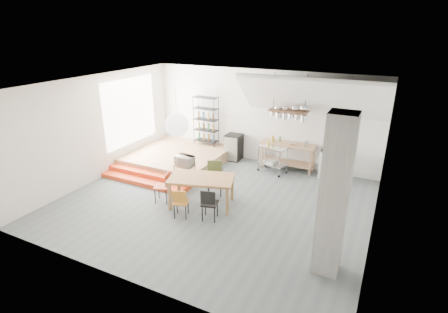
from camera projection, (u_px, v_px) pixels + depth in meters
The scene contains 26 objects.
floor at pixel (214, 202), 9.58m from camera, with size 8.00×8.00×0.00m, color slate.
wall_back at pixel (261, 117), 11.95m from camera, with size 8.00×0.04×3.20m, color silver.
wall_left at pixel (98, 128), 10.67m from camera, with size 0.04×7.00×3.20m, color silver.
wall_right at pixel (381, 175), 7.35m from camera, with size 0.04×7.00×3.20m, color silver.
ceiling at pixel (213, 85), 8.45m from camera, with size 8.00×7.00×0.02m, color white.
slope_ceiling at pixel (312, 97), 10.36m from camera, with size 4.40×1.80×0.15m, color white.
window_pane at pixel (131, 111), 11.85m from camera, with size 0.02×2.50×2.20m, color white.
platform at pixel (178, 158), 12.22m from camera, with size 3.00×3.00×0.40m, color #99704C.
step_lower at pixel (142, 182), 10.64m from camera, with size 3.00×0.35×0.13m, color red.
step_upper at pixel (149, 176), 10.91m from camera, with size 3.00×0.35×0.27m, color red.
concrete_column at pixel (334, 198), 6.39m from camera, with size 0.50×0.50×3.20m, color gray.
kitchen_counter at pixel (288, 152), 11.54m from camera, with size 1.80×0.60×0.91m.
stove at pixel (330, 163), 11.02m from camera, with size 0.60×0.60×1.18m.
pot_rack at pixel (289, 113), 10.86m from camera, with size 1.20×0.50×1.43m.
wire_shelving at pixel (206, 120), 12.62m from camera, with size 0.88×0.38×1.80m.
microwave_shelf at pixel (185, 166), 10.60m from camera, with size 0.60×0.40×0.16m.
paper_lantern at pixel (177, 125), 8.77m from camera, with size 0.60×0.60×0.60m, color white.
dining_table at pixel (201, 180), 9.20m from camera, with size 1.89×1.39×0.80m.
chair_mustard at pixel (180, 201), 8.65m from camera, with size 0.46×0.46×0.79m.
chair_black at pixel (209, 202), 8.51m from camera, with size 0.47×0.47×0.85m.
chair_olive at pixel (215, 174), 9.92m from camera, with size 0.59×0.59×0.96m.
chair_red at pixel (164, 184), 9.44m from camera, with size 0.50×0.50×0.86m.
rolling_cart at pixel (273, 156), 11.33m from camera, with size 0.99×0.72×0.88m.
mini_fridge at pixel (234, 147), 12.47m from camera, with size 0.55×0.55×0.93m, color black.
microwave at pixel (184, 161), 10.53m from camera, with size 0.55×0.37×0.31m, color beige.
bowl at pixel (293, 144), 11.32m from camera, with size 0.20×0.20×0.05m, color silver.
Camera 1 is at (4.02, -7.51, 4.57)m, focal length 28.00 mm.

